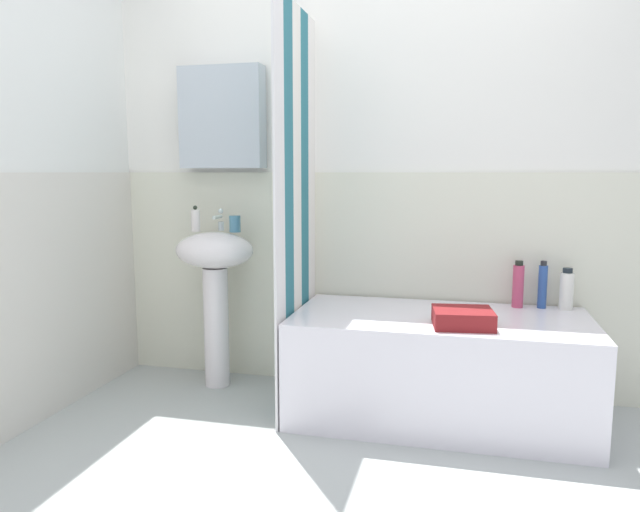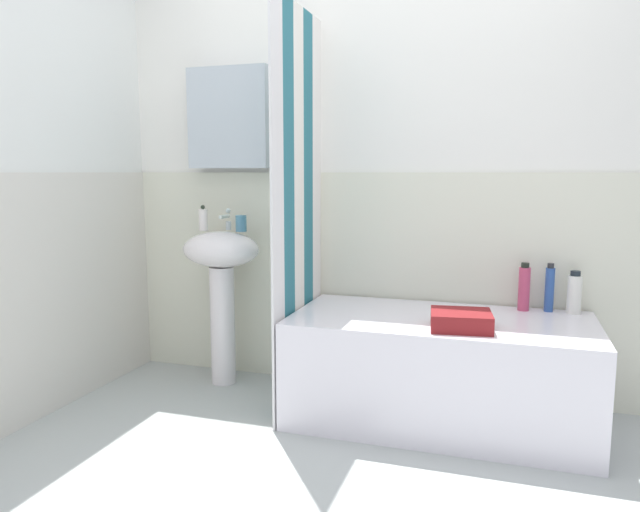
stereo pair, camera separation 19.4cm
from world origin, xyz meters
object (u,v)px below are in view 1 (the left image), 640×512
sink (215,274)px  lotion_bottle (567,290)px  conditioner_bottle (518,285)px  towel_folded (463,318)px  bathtub (439,367)px  toothbrush_cup (235,224)px  soap_dispenser (196,220)px  shampoo_bottle (543,286)px

sink → lotion_bottle: bearing=3.8°
conditioner_bottle → towel_folded: 0.54m
bathtub → lotion_bottle: lotion_bottle is taller
bathtub → towel_folded: 0.36m
toothbrush_cup → towel_folded: bearing=-17.1°
toothbrush_cup → towel_folded: (1.24, -0.38, -0.37)m
soap_dispenser → shampoo_bottle: 1.88m
soap_dispenser → shampoo_bottle: soap_dispenser is taller
lotion_bottle → conditioner_bottle: size_ratio=0.88×
lotion_bottle → towel_folded: lotion_bottle is taller
shampoo_bottle → conditioner_bottle: shampoo_bottle is taller
conditioner_bottle → soap_dispenser: bearing=-177.0°
shampoo_bottle → towel_folded: 0.62m
soap_dispenser → lotion_bottle: (1.97, 0.10, -0.32)m
conditioner_bottle → towel_folded: conditioner_bottle is taller
bathtub → towel_folded: (0.10, -0.18, 0.30)m
shampoo_bottle → lotion_bottle: bearing=-4.1°
toothbrush_cup → shampoo_bottle: toothbrush_cup is taller
sink → lotion_bottle: (1.85, 0.12, -0.03)m
shampoo_bottle → sink: bearing=-175.7°
toothbrush_cup → shampoo_bottle: bearing=3.3°
toothbrush_cup → sink: bearing=-161.2°
sink → towel_folded: bearing=-14.3°
soap_dispenser → lotion_bottle: soap_dispenser is taller
sink → shampoo_bottle: bearing=4.3°
lotion_bottle → shampoo_bottle: size_ratio=0.87×
toothbrush_cup → lotion_bottle: bearing=2.8°
conditioner_bottle → bathtub: bearing=-142.9°
sink → lotion_bottle: size_ratio=4.13×
toothbrush_cup → bathtub: bearing=-10.0°
toothbrush_cup → bathtub: toothbrush_cup is taller
bathtub → conditioner_bottle: conditioner_bottle is taller
toothbrush_cup → lotion_bottle: 1.77m
sink → towel_folded: sink is taller
conditioner_bottle → shampoo_bottle: bearing=5.9°
sink → towel_folded: size_ratio=3.34×
soap_dispenser → bathtub: soap_dispenser is taller
sink → conditioner_bottle: bearing=4.2°
lotion_bottle → towel_folded: 0.69m
sink → soap_dispenser: 0.32m
sink → bathtub: size_ratio=0.62×
toothbrush_cup → lotion_bottle: (1.74, 0.09, -0.30)m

